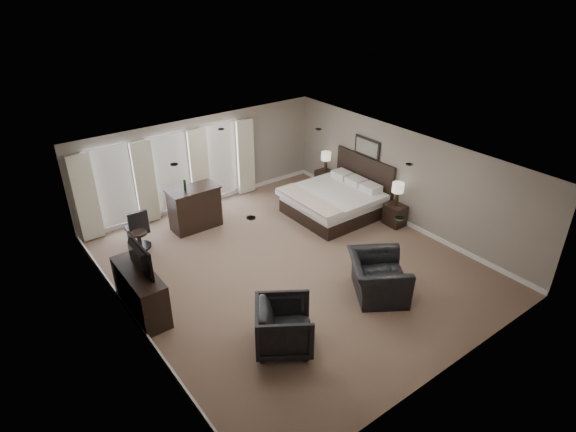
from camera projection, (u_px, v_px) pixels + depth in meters
room at (292, 217)px, 10.81m from camera, size 7.60×8.60×2.64m
window_bay at (172, 174)px, 13.22m from camera, size 5.25×0.20×2.30m
bed at (335, 190)px, 13.40m from camera, size 2.35×2.24×1.49m
nightstand_near at (395, 215)px, 13.06m from camera, size 0.44×0.54×0.59m
nightstand_far at (325, 180)px, 15.10m from camera, size 0.45×0.55×0.60m
lamp_near at (397, 194)px, 12.77m from camera, size 0.32×0.32×0.65m
lamp_far at (326, 162)px, 14.81m from camera, size 0.30×0.30×0.63m
wall_art at (367, 148)px, 13.52m from camera, size 0.04×0.96×0.56m
dresser at (141, 292)px, 9.71m from camera, size 0.55×1.70×0.98m
tv at (137, 269)px, 9.44m from camera, size 0.63×1.09×0.14m
armchair_near at (378, 271)px, 10.19m from camera, size 1.46×1.60×1.17m
armchair_far at (284, 324)px, 8.79m from camera, size 1.37×1.38×1.05m
bar_counter at (195, 208)px, 12.79m from camera, size 1.34×0.69×1.16m
bar_stool_left at (141, 246)px, 11.45m from camera, size 0.37×0.37×0.78m
bar_stool_right at (209, 201)px, 13.62m from camera, size 0.36×0.36×0.73m
desk_chair at (137, 228)px, 11.88m from camera, size 0.61×0.61×1.11m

